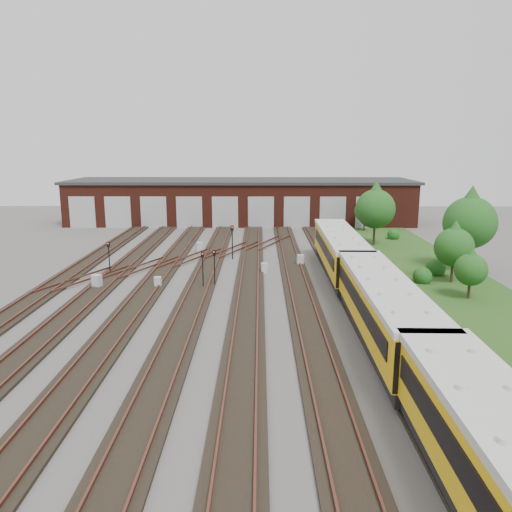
{
  "coord_description": "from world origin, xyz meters",
  "views": [
    {
      "loc": [
        2.87,
        -35.21,
        11.26
      ],
      "look_at": [
        2.54,
        6.67,
        2.0
      ],
      "focal_mm": 35.0,
      "sensor_mm": 36.0,
      "label": 1
    }
  ],
  "objects": [
    {
      "name": "signal_mast_2",
      "position": [
        0.09,
        14.18,
        2.23
      ],
      "size": [
        0.3,
        0.28,
        3.48
      ],
      "rotation": [
        0.0,
        0.0,
        0.08
      ],
      "color": "black",
      "rests_on": "ground"
    },
    {
      "name": "relay_cabinet_0",
      "position": [
        -10.29,
        3.51,
        0.56
      ],
      "size": [
        0.8,
        0.73,
        1.12
      ],
      "primitive_type": "cube",
      "rotation": [
        0.0,
        0.0,
        -0.28
      ],
      "color": "#B4B7BA",
      "rests_on": "ground"
    },
    {
      "name": "signal_mast_3",
      "position": [
        -0.83,
        4.22,
        1.93
      ],
      "size": [
        0.26,
        0.24,
        3.02
      ],
      "rotation": [
        0.0,
        0.0,
        -0.24
      ],
      "color": "black",
      "rests_on": "ground"
    },
    {
      "name": "maintenance_shed",
      "position": [
        -0.01,
        39.97,
        3.2
      ],
      "size": [
        51.0,
        12.5,
        6.35
      ],
      "color": "#4B1B12",
      "rests_on": "ground"
    },
    {
      "name": "grass_verge",
      "position": [
        19.0,
        10.0,
        0.03
      ],
      "size": [
        8.0,
        55.0,
        0.05
      ],
      "primitive_type": "cube",
      "color": "#234818",
      "rests_on": "ground"
    },
    {
      "name": "signal_mast_1",
      "position": [
        -1.7,
        3.51,
        1.92
      ],
      "size": [
        0.25,
        0.24,
        3.02
      ],
      "rotation": [
        0.0,
        0.0,
        0.25
      ],
      "color": "black",
      "rests_on": "ground"
    },
    {
      "name": "ground",
      "position": [
        0.0,
        0.0,
        0.0
      ],
      "size": [
        120.0,
        120.0,
        0.0
      ],
      "primitive_type": "plane",
      "color": "#484643",
      "rests_on": "ground"
    },
    {
      "name": "bush_0",
      "position": [
        16.53,
        5.33,
        0.79
      ],
      "size": [
        1.58,
        1.58,
        1.58
      ],
      "primitive_type": "sphere",
      "color": "#184614",
      "rests_on": "ground"
    },
    {
      "name": "track_network",
      "position": [
        -0.17,
        0.59,
        0.11
      ],
      "size": [
        30.4,
        70.0,
        0.33
      ],
      "color": "black",
      "rests_on": "ground"
    },
    {
      "name": "tree_0",
      "position": [
        16.05,
        21.58,
        4.78
      ],
      "size": [
        4.49,
        4.49,
        7.43
      ],
      "color": "#352418",
      "rests_on": "ground"
    },
    {
      "name": "bush_2",
      "position": [
        19.35,
        25.47,
        0.76
      ],
      "size": [
        1.51,
        1.51,
        1.51
      ],
      "primitive_type": "sphere",
      "color": "#184614",
      "rests_on": "ground"
    },
    {
      "name": "tree_1",
      "position": [
        17.0,
        31.67,
        3.03
      ],
      "size": [
        2.85,
        2.85,
        4.72
      ],
      "color": "#352418",
      "rests_on": "ground"
    },
    {
      "name": "tree_3",
      "position": [
        18.57,
        0.87,
        2.57
      ],
      "size": [
        2.41,
        2.41,
        4.0
      ],
      "color": "#352418",
      "rests_on": "ground"
    },
    {
      "name": "metro_train",
      "position": [
        10.0,
        -7.64,
        2.09
      ],
      "size": [
        3.26,
        48.68,
        3.44
      ],
      "rotation": [
        0.0,
        0.0,
        -0.02
      ],
      "color": "black",
      "rests_on": "ground"
    },
    {
      "name": "tree_4",
      "position": [
        19.01,
        5.48,
        3.44
      ],
      "size": [
        3.23,
        3.23,
        5.35
      ],
      "color": "#352418",
      "rests_on": "ground"
    },
    {
      "name": "signal_mast_0",
      "position": [
        -10.52,
        7.83,
        1.93
      ],
      "size": [
        0.25,
        0.23,
        3.01
      ],
      "rotation": [
        0.0,
        0.0,
        -0.04
      ],
      "color": "black",
      "rests_on": "ground"
    },
    {
      "name": "relay_cabinet_1",
      "position": [
        -3.67,
        17.61,
        0.54
      ],
      "size": [
        0.76,
        0.68,
        1.08
      ],
      "primitive_type": "cube",
      "rotation": [
        0.0,
        0.0,
        0.24
      ],
      "color": "#B4B7BA",
      "rests_on": "ground"
    },
    {
      "name": "relay_cabinet_2",
      "position": [
        -5.41,
        3.73,
        0.45
      ],
      "size": [
        0.54,
        0.45,
        0.9
      ],
      "primitive_type": "cube",
      "rotation": [
        0.0,
        0.0,
        -0.0
      ],
      "color": "#B4B7BA",
      "rests_on": "ground"
    },
    {
      "name": "relay_cabinet_3",
      "position": [
        6.77,
        11.52,
        0.53
      ],
      "size": [
        0.69,
        0.59,
        1.05
      ],
      "primitive_type": "cube",
      "rotation": [
        0.0,
        0.0,
        0.11
      ],
      "color": "#B4B7BA",
      "rests_on": "ground"
    },
    {
      "name": "relay_cabinet_4",
      "position": [
        3.28,
        8.49,
        0.48
      ],
      "size": [
        0.6,
        0.52,
        0.95
      ],
      "primitive_type": "cube",
      "rotation": [
        0.0,
        0.0,
        0.07
      ],
      "color": "#B4B7BA",
      "rests_on": "ground"
    },
    {
      "name": "bush_1",
      "position": [
        18.56,
        8.06,
        0.88
      ],
      "size": [
        1.75,
        1.75,
        1.75
      ],
      "primitive_type": "sphere",
      "color": "#184614",
      "rests_on": "ground"
    },
    {
      "name": "tree_2",
      "position": [
        21.93,
        9.73,
        5.04
      ],
      "size": [
        4.73,
        4.73,
        7.84
      ],
      "color": "#352418",
      "rests_on": "ground"
    }
  ]
}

